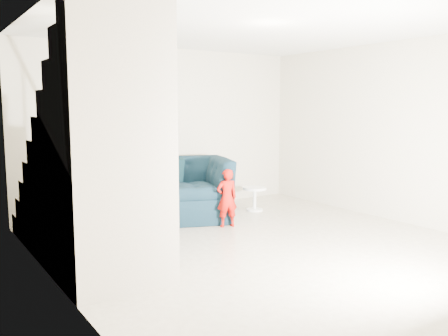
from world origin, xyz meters
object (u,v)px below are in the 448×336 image
(toddler, at_px, (227,198))
(side_table, at_px, (255,195))
(armchair, at_px, (182,188))
(staircase, at_px, (92,179))

(toddler, bearing_deg, side_table, -134.05)
(armchair, xyz_separation_m, side_table, (1.27, -0.19, -0.20))
(armchair, bearing_deg, staircase, -122.43)
(armchair, xyz_separation_m, staircase, (-1.87, -1.41, 0.48))
(armchair, distance_m, side_table, 1.31)
(toddler, xyz_separation_m, side_table, (0.99, 0.64, -0.16))
(staircase, bearing_deg, side_table, 21.15)
(side_table, bearing_deg, toddler, -147.07)
(armchair, relative_size, side_table, 3.63)
(toddler, relative_size, side_table, 2.13)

